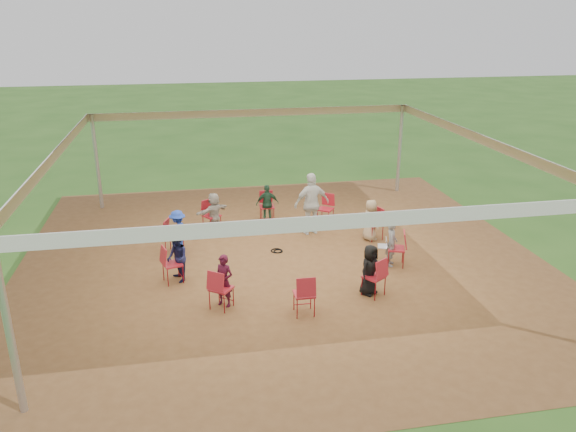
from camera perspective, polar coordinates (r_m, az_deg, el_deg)
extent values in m
plane|color=#2C581B|center=(14.34, -0.60, -4.35)|extent=(80.00, 80.00, 0.00)
plane|color=brown|center=(14.33, -0.60, -4.33)|extent=(13.00, 13.00, 0.00)
cylinder|color=#B2B2B7|center=(9.42, -26.54, -10.09)|extent=(0.12, 0.12, 3.00)
cylinder|color=#B2B2B7|center=(18.61, -18.84, 5.16)|extent=(0.12, 0.12, 3.00)
cylinder|color=#B2B2B7|center=(19.79, 11.28, 6.67)|extent=(0.12, 0.12, 3.00)
plane|color=white|center=(13.39, -0.64, 7.44)|extent=(10.30, 10.30, 0.00)
cube|color=white|center=(8.59, 5.34, -0.60)|extent=(10.30, 0.03, 0.24)
cube|color=white|center=(18.42, -3.48, 10.43)|extent=(10.30, 0.03, 0.24)
cube|color=white|center=(13.54, -22.75, 5.52)|extent=(0.03, 10.30, 0.24)
cube|color=white|center=(15.16, 19.07, 7.36)|extent=(0.03, 10.30, 0.24)
imported|color=gray|center=(13.98, 10.48, -2.75)|extent=(0.40, 0.49, 1.15)
imported|color=tan|center=(15.45, 8.39, -0.41)|extent=(0.47, 0.63, 1.15)
imported|color=#1F432D|center=(16.63, -2.10, 1.26)|extent=(0.68, 0.36, 1.15)
imported|color=#AAA397|center=(16.02, -7.52, 0.36)|extent=(1.10, 0.94, 1.15)
imported|color=#203FB0|center=(14.74, -11.10, -1.59)|extent=(0.59, 0.82, 1.15)
imported|color=#17193F|center=(13.19, -11.19, -4.21)|extent=(0.47, 0.63, 1.15)
imported|color=#3E0C1E|center=(11.96, -6.52, -6.55)|extent=(0.50, 0.47, 1.15)
imported|color=black|center=(12.50, 8.30, -5.42)|extent=(0.64, 0.58, 1.15)
imported|color=silver|center=(15.67, 2.42, 1.26)|extent=(1.11, 0.72, 1.76)
torus|color=black|center=(14.75, -1.18, -3.54)|extent=(0.39, 0.39, 0.03)
torus|color=black|center=(14.72, -1.00, -3.59)|extent=(0.31, 0.31, 0.03)
cube|color=#B7B7BC|center=(14.00, 9.56, -3.04)|extent=(0.31, 0.37, 0.01)
cube|color=#B7B7BC|center=(13.97, 10.03, -2.65)|extent=(0.17, 0.32, 0.21)
cube|color=#CCE0FF|center=(13.97, 10.00, -2.65)|extent=(0.14, 0.28, 0.17)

